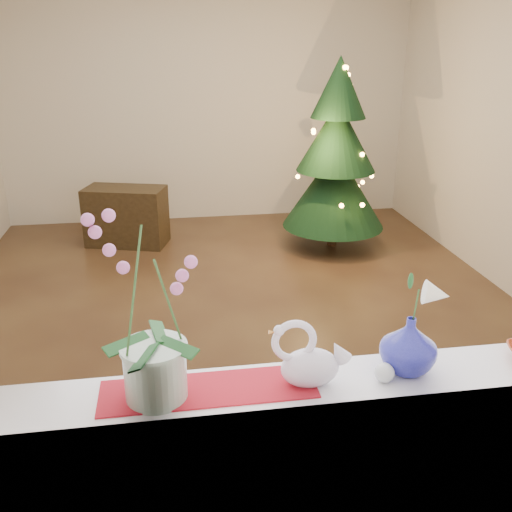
{
  "coord_description": "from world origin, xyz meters",
  "views": [
    {
      "loc": [
        -0.47,
        -3.94,
        2.0
      ],
      "look_at": [
        -0.07,
        -1.4,
        1.0
      ],
      "focal_mm": 40.0,
      "sensor_mm": 36.0,
      "label": 1
    }
  ],
  "objects": [
    {
      "name": "xmas_tree",
      "position": [
        1.14,
        1.33,
        0.92
      ],
      "size": [
        1.11,
        1.11,
        1.83
      ],
      "primitive_type": null,
      "rotation": [
        0.0,
        0.0,
        -0.11
      ],
      "color": "#113218",
      "rests_on": "ground"
    },
    {
      "name": "wall_front",
      "position": [
        0.0,
        -2.5,
        1.35
      ],
      "size": [
        4.5,
        0.1,
        2.7
      ],
      "primitive_type": "cube",
      "color": "beige",
      "rests_on": "ground"
    },
    {
      "name": "window_frame",
      "position": [
        0.0,
        -2.47,
        1.7
      ],
      "size": [
        2.22,
        0.06,
        1.6
      ],
      "primitive_type": null,
      "color": "white",
      "rests_on": "windowsill"
    },
    {
      "name": "wall_back",
      "position": [
        0.0,
        2.5,
        1.35
      ],
      "size": [
        4.5,
        0.1,
        2.7
      ],
      "primitive_type": "cube",
      "color": "beige",
      "rests_on": "ground"
    },
    {
      "name": "blue_vase",
      "position": [
        0.3,
        -2.36,
        1.04
      ],
      "size": [
        0.28,
        0.28,
        0.23
      ],
      "primitive_type": "imported",
      "rotation": [
        0.0,
        0.0,
        -0.3
      ],
      "color": "navy",
      "rests_on": "windowsill"
    },
    {
      "name": "runner",
      "position": [
        -0.38,
        -2.37,
        0.92
      ],
      "size": [
        0.7,
        0.2,
        0.01
      ],
      "primitive_type": "cube",
      "color": "maroon",
      "rests_on": "windowsill"
    },
    {
      "name": "swan",
      "position": [
        -0.05,
        -2.38,
        1.03
      ],
      "size": [
        0.28,
        0.15,
        0.23
      ],
      "primitive_type": null,
      "rotation": [
        0.0,
        0.0,
        0.12
      ],
      "color": "silver",
      "rests_on": "windowsill"
    },
    {
      "name": "orchid_pot",
      "position": [
        -0.54,
        -2.38,
        1.23
      ],
      "size": [
        0.23,
        0.23,
        0.62
      ],
      "primitive_type": null,
      "rotation": [
        0.0,
        0.0,
        0.06
      ],
      "color": "white",
      "rests_on": "windowsill"
    },
    {
      "name": "side_table",
      "position": [
        -0.91,
        1.69,
        0.29
      ],
      "size": [
        0.86,
        0.6,
        0.59
      ],
      "primitive_type": "cube",
      "rotation": [
        0.0,
        0.0,
        -0.29
      ],
      "color": "black",
      "rests_on": "ground"
    },
    {
      "name": "lily",
      "position": [
        0.3,
        -2.36,
        1.24
      ],
      "size": [
        0.13,
        0.07,
        0.17
      ],
      "primitive_type": null,
      "color": "white",
      "rests_on": "blue_vase"
    },
    {
      "name": "window_apron",
      "position": [
        0.0,
        -2.46,
        0.44
      ],
      "size": [
        2.2,
        0.08,
        0.88
      ],
      "primitive_type": "cube",
      "color": "white",
      "rests_on": "ground"
    },
    {
      "name": "windowsill",
      "position": [
        0.0,
        -2.37,
        0.9
      ],
      "size": [
        2.2,
        0.26,
        0.04
      ],
      "primitive_type": "cube",
      "color": "white",
      "rests_on": "window_apron"
    },
    {
      "name": "paperweight",
      "position": [
        0.2,
        -2.41,
        0.95
      ],
      "size": [
        0.08,
        0.08,
        0.07
      ],
      "primitive_type": "sphere",
      "rotation": [
        0.0,
        0.0,
        0.3
      ],
      "color": "silver",
      "rests_on": "windowsill"
    },
    {
      "name": "ground",
      "position": [
        0.0,
        0.0,
        0.0
      ],
      "size": [
        5.0,
        5.0,
        0.0
      ],
      "primitive_type": "plane",
      "color": "#331E14",
      "rests_on": "ground"
    }
  ]
}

